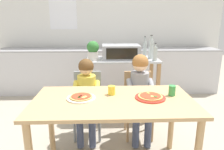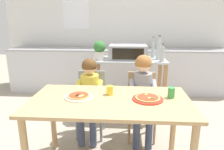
{
  "view_description": "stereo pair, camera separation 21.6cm",
  "coord_description": "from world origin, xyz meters",
  "views": [
    {
      "loc": [
        -0.08,
        -1.79,
        1.47
      ],
      "look_at": [
        0.0,
        0.3,
        0.9
      ],
      "focal_mm": 33.5,
      "sensor_mm": 36.0,
      "label": 1
    },
    {
      "loc": [
        0.14,
        -1.78,
        1.47
      ],
      "look_at": [
        0.0,
        0.3,
        0.9
      ],
      "focal_mm": 33.5,
      "sensor_mm": 36.0,
      "label": 2
    }
  ],
  "objects": [
    {
      "name": "child_in_grey_shirt",
      "position": [
        0.35,
        0.56,
        0.68
      ],
      "size": [
        0.32,
        0.42,
        1.04
      ],
      "color": "#424C6B",
      "rests_on": "ground"
    },
    {
      "name": "pizza_plate_red_rimmed",
      "position": [
        0.35,
        0.02,
        0.76
      ],
      "size": [
        0.28,
        0.28,
        0.03
      ],
      "color": "red",
      "rests_on": "dining_table"
    },
    {
      "name": "ground_plane",
      "position": [
        0.0,
        1.1,
        0.0
      ],
      "size": [
        11.05,
        11.05,
        0.0
      ],
      "primitive_type": "plane",
      "color": "#A89E8C"
    },
    {
      "name": "bottle_slim_sauce",
      "position": [
        0.55,
        1.45,
        1.01
      ],
      "size": [
        0.06,
        0.06,
        0.32
      ],
      "color": "#ADB7B2",
      "rests_on": "kitchen_island_cart"
    },
    {
      "name": "kitchen_counter",
      "position": [
        0.0,
        2.41,
        0.44
      ],
      "size": [
        4.4,
        0.6,
        1.08
      ],
      "color": "silver",
      "rests_on": "ground"
    },
    {
      "name": "potted_herb_plant",
      "position": [
        -0.24,
        1.19,
        1.03
      ],
      "size": [
        0.17,
        0.17,
        0.28
      ],
      "color": "beige",
      "rests_on": "kitchen_island_cart"
    },
    {
      "name": "toaster_oven",
      "position": [
        0.17,
        1.29,
        0.99
      ],
      "size": [
        0.55,
        0.36,
        0.21
      ],
      "color": "#999BA0",
      "rests_on": "kitchen_island_cart"
    },
    {
      "name": "drinking_cup_green",
      "position": [
        0.57,
        0.08,
        0.8
      ],
      "size": [
        0.07,
        0.07,
        0.1
      ],
      "primitive_type": "cylinder",
      "color": "green",
      "rests_on": "dining_table"
    },
    {
      "name": "dining_chair_right",
      "position": [
        0.35,
        0.68,
        0.48
      ],
      "size": [
        0.36,
        0.36,
        0.81
      ],
      "color": "tan",
      "rests_on": "ground"
    },
    {
      "name": "bottle_dark_olive_oil",
      "position": [
        0.64,
        1.11,
        0.99
      ],
      "size": [
        0.06,
        0.06,
        0.25
      ],
      "color": "#ADB7B2",
      "rests_on": "kitchen_island_cart"
    },
    {
      "name": "dining_chair_left",
      "position": [
        -0.29,
        0.7,
        0.48
      ],
      "size": [
        0.36,
        0.36,
        0.81
      ],
      "color": "gray",
      "rests_on": "ground"
    },
    {
      "name": "pizza_plate_white",
      "position": [
        -0.29,
        0.03,
        0.76
      ],
      "size": [
        0.26,
        0.26,
        0.03
      ],
      "color": "white",
      "rests_on": "dining_table"
    },
    {
      "name": "drinking_cup_yellow",
      "position": [
        -0.01,
        0.13,
        0.8
      ],
      "size": [
        0.07,
        0.07,
        0.09
      ],
      "primitive_type": "cylinder",
      "color": "yellow",
      "rests_on": "dining_table"
    },
    {
      "name": "back_wall_tiled",
      "position": [
        -0.0,
        2.82,
        1.35
      ],
      "size": [
        4.89,
        0.13,
        2.7
      ],
      "color": "white",
      "rests_on": "ground"
    },
    {
      "name": "dining_table",
      "position": [
        0.0,
        0.0,
        0.65
      ],
      "size": [
        1.47,
        0.79,
        0.75
      ],
      "color": "tan",
      "rests_on": "ground"
    },
    {
      "name": "child_in_yellow_shirt",
      "position": [
        -0.29,
        0.57,
        0.64
      ],
      "size": [
        0.32,
        0.42,
        0.99
      ],
      "color": "#424C6B",
      "rests_on": "ground"
    },
    {
      "name": "kitchen_island_cart",
      "position": [
        0.2,
        1.29,
        0.59
      ],
      "size": [
        1.07,
        0.54,
        0.89
      ],
      "color": "#B7BABF",
      "rests_on": "ground"
    },
    {
      "name": "bottle_brown_beer",
      "position": [
        0.62,
        1.3,
        1.03
      ],
      "size": [
        0.07,
        0.07,
        0.35
      ],
      "color": "#ADB7B2",
      "rests_on": "kitchen_island_cart"
    }
  ]
}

